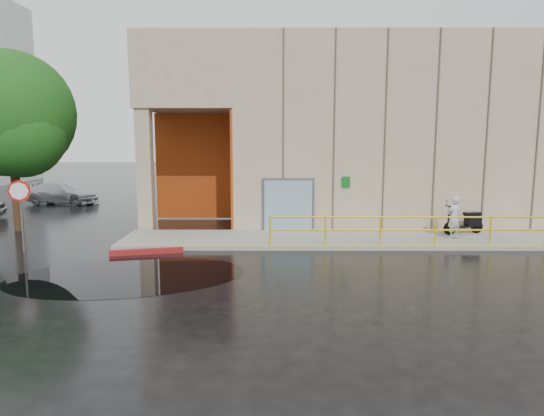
{
  "coord_description": "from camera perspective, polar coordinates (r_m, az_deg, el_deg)",
  "views": [
    {
      "loc": [
        -0.39,
        -13.26,
        3.91
      ],
      "look_at": [
        -0.44,
        3.0,
        1.49
      ],
      "focal_mm": 32.0,
      "sensor_mm": 36.0,
      "label": 1
    }
  ],
  "objects": [
    {
      "name": "ground",
      "position": [
        13.83,
        1.79,
        -7.95
      ],
      "size": [
        120.0,
        120.0,
        0.0
      ],
      "primitive_type": "plane",
      "color": "black",
      "rests_on": "ground"
    },
    {
      "name": "scooter",
      "position": [
        20.09,
        21.72,
        -0.69
      ],
      "size": [
        1.78,
        1.03,
        1.34
      ],
      "rotation": [
        0.0,
        0.0,
        0.3
      ],
      "color": "black",
      "rests_on": "sidewalk"
    },
    {
      "name": "building",
      "position": [
        24.86,
        13.08,
        8.93
      ],
      "size": [
        20.0,
        10.17,
        8.0
      ],
      "color": "tan",
      "rests_on": "ground"
    },
    {
      "name": "sidewalk",
      "position": [
        18.7,
        13.77,
        -3.61
      ],
      "size": [
        20.0,
        3.0,
        0.15
      ],
      "primitive_type": "cube",
      "color": "gray",
      "rests_on": "ground"
    },
    {
      "name": "guardrail",
      "position": [
        17.36,
        15.68,
        -2.57
      ],
      "size": [
        9.56,
        0.06,
        1.03
      ],
      "color": "#D5B80B",
      "rests_on": "sidewalk"
    },
    {
      "name": "red_curb",
      "position": [
        16.76,
        -14.52,
        -4.98
      ],
      "size": [
        2.38,
        0.69,
        0.18
      ],
      "primitive_type": "cube",
      "rotation": [
        0.0,
        0.0,
        0.22
      ],
      "color": "maroon",
      "rests_on": "ground"
    },
    {
      "name": "puddle",
      "position": [
        14.4,
        -16.55,
        -7.63
      ],
      "size": [
        7.28,
        5.32,
        0.01
      ],
      "primitive_type": "cube",
      "rotation": [
        0.0,
        0.0,
        0.21
      ],
      "color": "black",
      "rests_on": "ground"
    },
    {
      "name": "person",
      "position": [
        19.0,
        20.61,
        -1.05
      ],
      "size": [
        0.69,
        0.6,
        1.59
      ],
      "primitive_type": "imported",
      "rotation": [
        0.0,
        0.0,
        3.62
      ],
      "color": "silver",
      "rests_on": "sidewalk"
    },
    {
      "name": "car_c",
      "position": [
        30.83,
        -23.47,
        1.63
      ],
      "size": [
        4.46,
        2.37,
        1.23
      ],
      "primitive_type": "imported",
      "rotation": [
        0.0,
        0.0,
        1.41
      ],
      "color": "silver",
      "rests_on": "ground"
    },
    {
      "name": "stop_sign",
      "position": [
        18.23,
        -27.53,
        0.89
      ],
      "size": [
        0.72,
        0.24,
        2.47
      ],
      "rotation": [
        0.0,
        0.0,
        -0.11
      ],
      "color": "#5D5D61",
      "rests_on": "ground"
    },
    {
      "name": "tree_near",
      "position": [
        22.37,
        -28.2,
        9.23
      ],
      "size": [
        5.08,
        5.08,
        7.34
      ],
      "rotation": [
        0.0,
        0.0,
        -0.13
      ],
      "color": "#321D10",
      "rests_on": "ground"
    }
  ]
}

